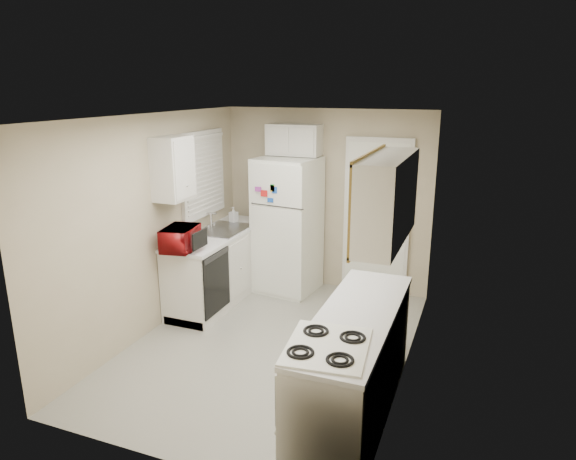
% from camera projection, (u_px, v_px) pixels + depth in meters
% --- Properties ---
extents(floor, '(3.80, 3.80, 0.00)m').
position_uv_depth(floor, '(271.00, 345.00, 5.49)').
color(floor, '#B2B0A3').
rests_on(floor, ground).
extents(ceiling, '(3.80, 3.80, 0.00)m').
position_uv_depth(ceiling, '(269.00, 116.00, 4.84)').
color(ceiling, white).
rests_on(ceiling, floor).
extents(wall_left, '(3.80, 3.80, 0.00)m').
position_uv_depth(wall_left, '(153.00, 225.00, 5.65)').
color(wall_left, '#BCAE90').
rests_on(wall_left, floor).
extents(wall_right, '(3.80, 3.80, 0.00)m').
position_uv_depth(wall_right, '(411.00, 254.00, 4.68)').
color(wall_right, '#BCAE90').
rests_on(wall_right, floor).
extents(wall_back, '(2.80, 2.80, 0.00)m').
position_uv_depth(wall_back, '(326.00, 200.00, 6.87)').
color(wall_back, '#BCAE90').
rests_on(wall_back, floor).
extents(wall_front, '(2.80, 2.80, 0.00)m').
position_uv_depth(wall_front, '(159.00, 313.00, 3.46)').
color(wall_front, '#BCAE90').
rests_on(wall_front, floor).
extents(left_counter, '(0.60, 1.80, 0.90)m').
position_uv_depth(left_counter, '(219.00, 266.00, 6.56)').
color(left_counter, silver).
rests_on(left_counter, floor).
extents(dishwasher, '(0.03, 0.58, 0.72)m').
position_uv_depth(dishwasher, '(216.00, 283.00, 5.91)').
color(dishwasher, black).
rests_on(dishwasher, floor).
extents(sink, '(0.54, 0.74, 0.16)m').
position_uv_depth(sink, '(224.00, 232.00, 6.58)').
color(sink, gray).
rests_on(sink, left_counter).
extents(microwave, '(0.52, 0.35, 0.32)m').
position_uv_depth(microwave, '(180.00, 237.00, 5.71)').
color(microwave, maroon).
rests_on(microwave, left_counter).
extents(soap_bottle, '(0.12, 0.12, 0.21)m').
position_uv_depth(soap_bottle, '(234.00, 215.00, 6.90)').
color(soap_bottle, silver).
rests_on(soap_bottle, left_counter).
extents(window_blinds, '(0.10, 0.98, 1.08)m').
position_uv_depth(window_blinds, '(204.00, 174.00, 6.47)').
color(window_blinds, silver).
rests_on(window_blinds, wall_left).
extents(upper_cabinet_left, '(0.30, 0.45, 0.70)m').
position_uv_depth(upper_cabinet_left, '(173.00, 168.00, 5.64)').
color(upper_cabinet_left, silver).
rests_on(upper_cabinet_left, wall_left).
extents(refrigerator, '(0.82, 0.80, 1.79)m').
position_uv_depth(refrigerator, '(288.00, 225.00, 6.78)').
color(refrigerator, white).
rests_on(refrigerator, floor).
extents(cabinet_over_fridge, '(0.70, 0.30, 0.40)m').
position_uv_depth(cabinet_over_fridge, '(294.00, 140.00, 6.66)').
color(cabinet_over_fridge, silver).
rests_on(cabinet_over_fridge, wall_back).
extents(interior_door, '(0.86, 0.06, 2.08)m').
position_uv_depth(interior_door, '(376.00, 218.00, 6.64)').
color(interior_door, white).
rests_on(interior_door, floor).
extents(right_counter, '(0.60, 2.00, 0.90)m').
position_uv_depth(right_counter, '(354.00, 363.00, 4.27)').
color(right_counter, silver).
rests_on(right_counter, floor).
extents(stove, '(0.63, 0.75, 0.84)m').
position_uv_depth(stove, '(326.00, 406.00, 3.74)').
color(stove, white).
rests_on(stove, floor).
extents(upper_cabinet_right, '(0.30, 1.20, 0.70)m').
position_uv_depth(upper_cabinet_right, '(388.00, 199.00, 4.12)').
color(upper_cabinet_right, silver).
rests_on(upper_cabinet_right, wall_right).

